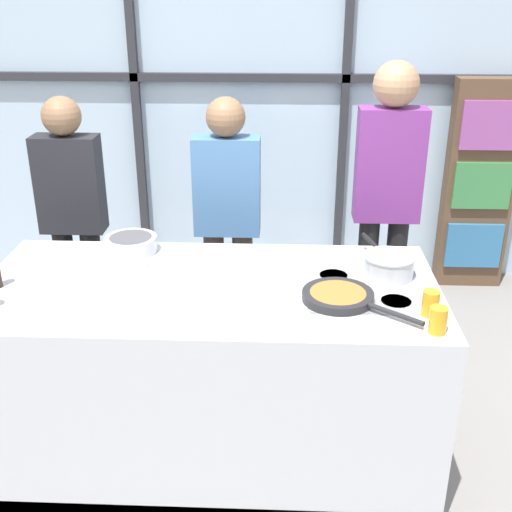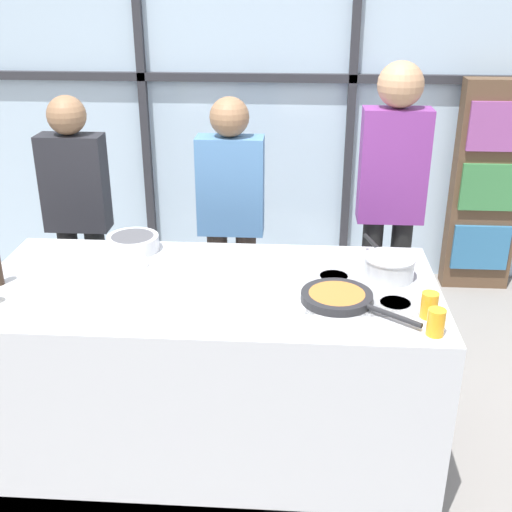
% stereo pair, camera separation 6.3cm
% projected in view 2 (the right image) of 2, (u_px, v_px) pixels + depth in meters
% --- Properties ---
extents(ground_plane, '(18.00, 18.00, 0.00)m').
position_uv_depth(ground_plane, '(214.00, 449.00, 3.26)').
color(ground_plane, gray).
extents(back_window_wall, '(6.40, 0.10, 2.80)m').
position_uv_depth(back_window_wall, '(247.00, 95.00, 4.73)').
color(back_window_wall, silver).
rests_on(back_window_wall, ground_plane).
extents(bookshelf, '(0.49, 0.19, 1.57)m').
position_uv_depth(bookshelf, '(486.00, 188.00, 4.71)').
color(bookshelf, brown).
rests_on(bookshelf, ground_plane).
extents(demo_island, '(2.07, 0.97, 0.94)m').
position_uv_depth(demo_island, '(212.00, 372.00, 3.08)').
color(demo_island, silver).
rests_on(demo_island, ground_plane).
extents(spectator_far_left, '(0.38, 0.22, 1.60)m').
position_uv_depth(spectator_far_left, '(77.00, 209.00, 3.86)').
color(spectator_far_left, black).
rests_on(spectator_far_left, ground_plane).
extents(spectator_center_left, '(0.39, 0.22, 1.60)m').
position_uv_depth(spectator_center_left, '(231.00, 213.00, 3.80)').
color(spectator_center_left, '#47382D').
rests_on(spectator_center_left, ground_plane).
extents(spectator_center_right, '(0.38, 0.25, 1.80)m').
position_uv_depth(spectator_center_right, '(391.00, 192.00, 3.69)').
color(spectator_center_right, black).
rests_on(spectator_center_right, ground_plane).
extents(frying_pan, '(0.48, 0.41, 0.04)m').
position_uv_depth(frying_pan, '(338.00, 297.00, 2.73)').
color(frying_pan, '#232326').
rests_on(frying_pan, demo_island).
extents(saucepan, '(0.24, 0.43, 0.10)m').
position_uv_depth(saucepan, '(389.00, 266.00, 2.93)').
color(saucepan, silver).
rests_on(saucepan, demo_island).
extents(white_plate, '(0.27, 0.27, 0.01)m').
position_uv_depth(white_plate, '(120.00, 264.00, 3.07)').
color(white_plate, white).
rests_on(white_plate, demo_island).
extents(mixing_bowl, '(0.26, 0.26, 0.08)m').
position_uv_depth(mixing_bowl, '(133.00, 243.00, 3.23)').
color(mixing_bowl, silver).
rests_on(mixing_bowl, demo_island).
extents(juice_glass_near, '(0.07, 0.07, 0.11)m').
position_uv_depth(juice_glass_near, '(436.00, 322.00, 2.46)').
color(juice_glass_near, orange).
rests_on(juice_glass_near, demo_island).
extents(juice_glass_far, '(0.07, 0.07, 0.11)m').
position_uv_depth(juice_glass_far, '(429.00, 305.00, 2.59)').
color(juice_glass_far, orange).
rests_on(juice_glass_far, demo_island).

